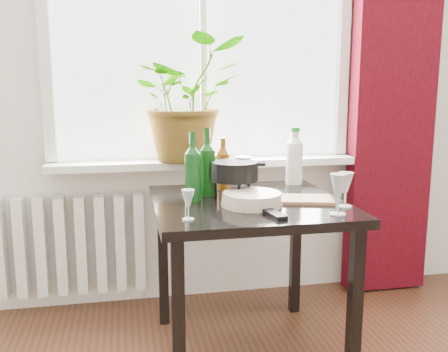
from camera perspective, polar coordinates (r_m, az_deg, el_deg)
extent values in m
cube|color=white|center=(2.87, -2.54, 17.22)|extent=(1.72, 0.08, 1.62)
cube|color=white|center=(2.81, -2.19, 1.52)|extent=(1.72, 0.20, 0.04)
cube|color=#36040C|center=(3.13, 18.87, 10.53)|extent=(0.50, 0.12, 2.56)
cube|color=white|center=(2.92, -17.03, -7.56)|extent=(0.80, 0.10, 0.55)
cube|color=black|center=(2.27, 2.76, -3.30)|extent=(0.85, 0.85, 0.04)
cube|color=black|center=(2.00, -5.26, -16.59)|extent=(0.05, 0.05, 0.70)
cube|color=black|center=(2.67, -6.99, -9.56)|extent=(0.05, 0.05, 0.70)
cube|color=black|center=(2.19, 14.72, -14.42)|extent=(0.05, 0.05, 0.70)
cube|color=black|center=(2.82, 8.15, -8.52)|extent=(0.05, 0.05, 0.70)
imported|color=#29711E|center=(2.74, -4.32, 8.72)|extent=(0.72, 0.67, 0.67)
cylinder|color=beige|center=(2.17, 3.19, -2.66)|extent=(0.32, 0.32, 0.06)
cube|color=black|center=(2.01, 5.71, -4.33)|extent=(0.07, 0.16, 0.02)
cube|color=#A66E4B|center=(2.29, 8.95, -2.64)|extent=(0.30, 0.23, 0.01)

